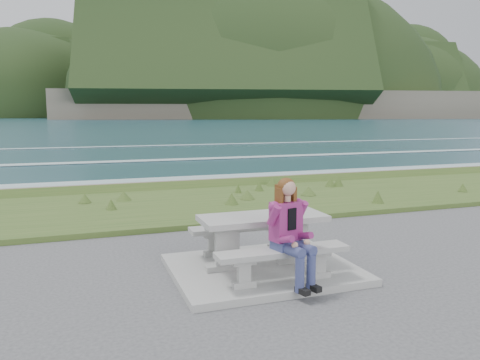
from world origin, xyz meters
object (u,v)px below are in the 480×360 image
at_px(picnic_table, 263,227).
at_px(bench_seaward, 246,231).
at_px(bench_landward, 283,256).
at_px(seated_woman, 293,247).

xyz_separation_m(picnic_table, bench_seaward, (0.00, 0.70, -0.23)).
bearing_deg(bench_landward, seated_woman, -56.81).
bearing_deg(bench_seaward, bench_landward, -90.00).
bearing_deg(bench_seaward, seated_woman, -86.88).
bearing_deg(seated_woman, picnic_table, 81.10).
bearing_deg(bench_landward, bench_seaward, 90.00).
distance_m(bench_seaward, seated_woman, 1.54).
relative_size(picnic_table, seated_woman, 1.30).
xyz_separation_m(bench_landward, seated_woman, (0.08, -0.13, 0.16)).
bearing_deg(bench_seaward, picnic_table, -90.00).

